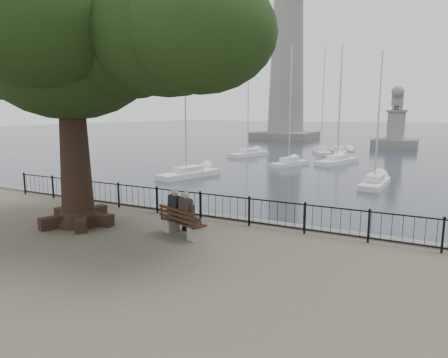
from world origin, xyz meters
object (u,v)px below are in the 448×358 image
Objects in this scene: bench at (182,226)px; lighthouse at (287,64)px; person_right at (190,216)px; person_left at (178,212)px; tree at (91,33)px; lion_monument at (396,133)px.

bench is 0.06× the size of lighthouse.
person_left is at bearing 161.51° from person_right.
person_left is at bearing 11.91° from tree.
bench is at bearing -74.11° from lighthouse.
person_right is 65.14m from lighthouse.
person_right is 49.51m from lion_monument.
person_left is at bearing -93.19° from lion_monument.
person_left is 0.12× the size of tree.
lighthouse is 26.01m from lion_monument.
lighthouse is at bearing 105.89° from bench.
tree reaches higher than bench.
person_right is 0.12× the size of tree.
person_left and person_right have the same top height.
lighthouse is at bearing 106.14° from person_right.
person_left is 64.81m from lighthouse.
person_right is at bearing -92.54° from lion_monument.
person_right is at bearing -73.86° from lighthouse.
tree is (-2.88, -0.61, 5.82)m from person_left.
tree is at bearing -172.98° from person_right.
tree reaches higher than person_left.
lion_monument is (2.48, 49.47, 0.80)m from bench.
person_left is 1.00× the size of person_right.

